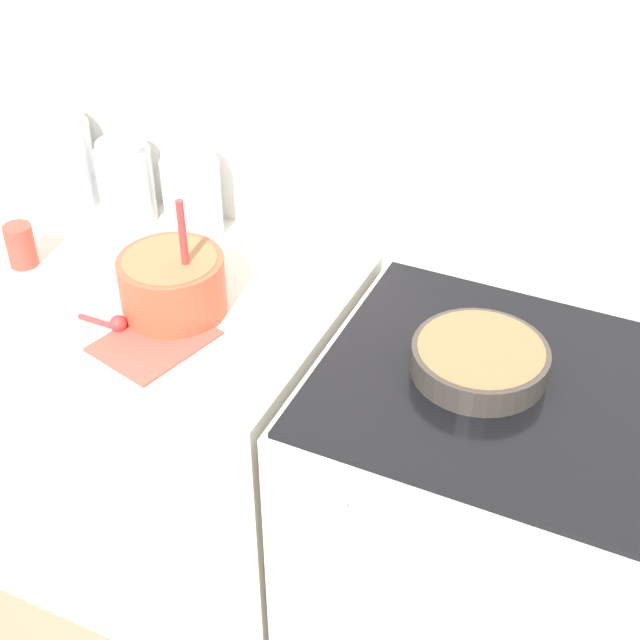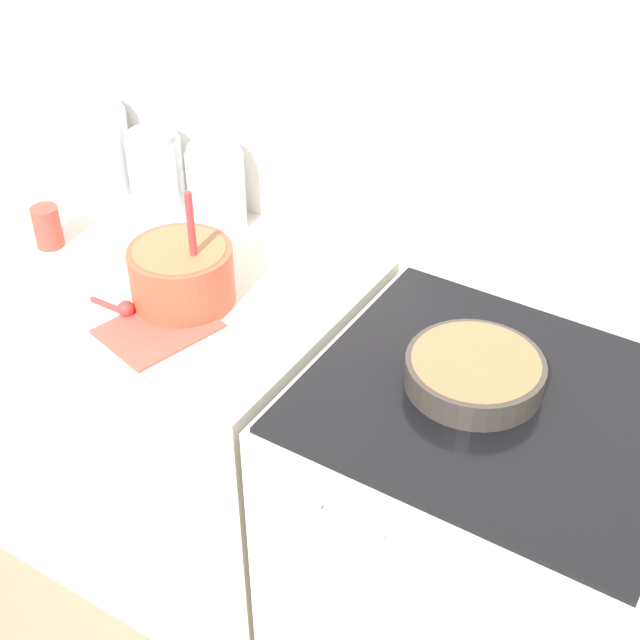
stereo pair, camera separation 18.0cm
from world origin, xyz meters
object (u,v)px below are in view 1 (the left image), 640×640
at_px(tin_can, 21,245).
at_px(mixing_bowl, 172,281).
at_px(storage_jar_right, 193,201).
at_px(stove, 479,541).
at_px(baking_pan, 480,359).
at_px(storage_jar_left, 63,167).
at_px(storage_jar_middle, 127,187).

bearing_deg(tin_can, mixing_bowl, -1.10).
relative_size(mixing_bowl, storage_jar_right, 1.29).
xyz_separation_m(stove, baking_pan, (-0.06, 0.01, 0.50)).
bearing_deg(storage_jar_right, stove, -15.30).
height_order(stove, storage_jar_right, storage_jar_right).
bearing_deg(storage_jar_left, storage_jar_middle, 0.00).
bearing_deg(tin_can, baking_pan, 3.59).
relative_size(stove, baking_pan, 3.47).
distance_m(storage_jar_right, tin_can, 0.40).
relative_size(stove, mixing_bowl, 3.36).
height_order(storage_jar_right, tin_can, storage_jar_right).
bearing_deg(tin_can, stove, 2.71).
relative_size(storage_jar_left, storage_jar_middle, 1.15).
height_order(stove, baking_pan, baking_pan).
relative_size(storage_jar_left, tin_can, 2.33).
height_order(baking_pan, storage_jar_right, storage_jar_right).
distance_m(storage_jar_left, storage_jar_middle, 0.19).
xyz_separation_m(baking_pan, storage_jar_left, (-1.15, 0.21, 0.07)).
bearing_deg(storage_jar_middle, storage_jar_left, 180.00).
xyz_separation_m(mixing_bowl, storage_jar_right, (-0.12, 0.29, 0.02)).
bearing_deg(mixing_bowl, storage_jar_left, 150.04).
height_order(mixing_bowl, storage_jar_middle, mixing_bowl).
height_order(storage_jar_left, storage_jar_middle, storage_jar_left).
bearing_deg(baking_pan, tin_can, -176.41).
distance_m(mixing_bowl, tin_can, 0.41).
bearing_deg(stove, storage_jar_left, 169.33).
xyz_separation_m(mixing_bowl, baking_pan, (0.65, 0.07, -0.04)).
xyz_separation_m(storage_jar_left, storage_jar_right, (0.38, 0.00, -0.01)).
relative_size(storage_jar_middle, storage_jar_right, 0.95).
height_order(baking_pan, storage_jar_left, storage_jar_left).
height_order(mixing_bowl, baking_pan, mixing_bowl).
xyz_separation_m(stove, storage_jar_left, (-1.21, 0.23, 0.57)).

